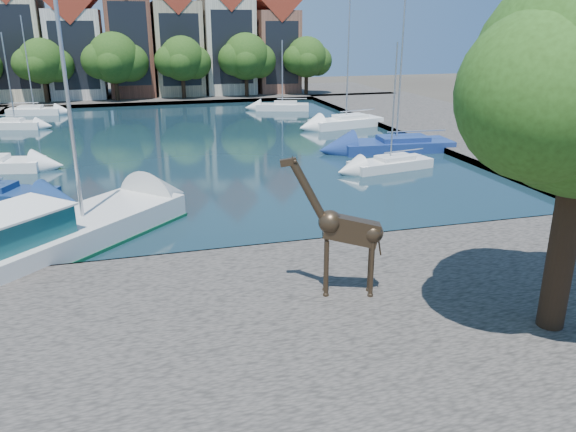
{
  "coord_description": "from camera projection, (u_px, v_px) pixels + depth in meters",
  "views": [
    {
      "loc": [
        -4.4,
        -21.63,
        9.34
      ],
      "look_at": [
        1.02,
        -2.0,
        2.35
      ],
      "focal_mm": 35.0,
      "sensor_mm": 36.0,
      "label": 1
    }
  ],
  "objects": [
    {
      "name": "far_tree_mid_east",
      "position": [
        183.0,
        60.0,
        68.76
      ],
      "size": [
        7.02,
        5.4,
        7.52
      ],
      "color": "#332114",
      "rests_on": "far_quay"
    },
    {
      "name": "far_quay",
      "position": [
        165.0,
        96.0,
        74.84
      ],
      "size": [
        60.0,
        16.0,
        0.5
      ],
      "primitive_type": "cube",
      "color": "#554F4A",
      "rests_on": "ground"
    },
    {
      "name": "sailboat_right_b",
      "position": [
        396.0,
        143.0,
        42.89
      ],
      "size": [
        8.68,
        3.59,
        12.57
      ],
      "color": "navy",
      "rests_on": "water_basin"
    },
    {
      "name": "water_basin",
      "position": [
        191.0,
        144.0,
        45.73
      ],
      "size": [
        38.0,
        50.0,
        0.08
      ],
      "primitive_type": "cube",
      "color": "black",
      "rests_on": "ground"
    },
    {
      "name": "townhouse_center",
      "position": [
        129.0,
        32.0,
        71.19
      ],
      "size": [
        5.44,
        9.18,
        16.93
      ],
      "color": "brown",
      "rests_on": "far_quay"
    },
    {
      "name": "sailboat_right_d",
      "position": [
        282.0,
        105.0,
        63.34
      ],
      "size": [
        6.25,
        3.62,
        7.59
      ],
      "color": "silver",
      "rests_on": "water_basin"
    },
    {
      "name": "near_quay",
      "position": [
        299.0,
        333.0,
        17.4
      ],
      "size": [
        50.0,
        14.0,
        0.5
      ],
      "primitive_type": "cube",
      "color": "#554F4A",
      "rests_on": "ground"
    },
    {
      "name": "right_quay",
      "position": [
        463.0,
        127.0,
        51.95
      ],
      "size": [
        14.0,
        52.0,
        0.5
      ],
      "primitive_type": "cube",
      "color": "#554F4A",
      "rests_on": "ground"
    },
    {
      "name": "townhouse_east_end",
      "position": [
        274.0,
        41.0,
        76.38
      ],
      "size": [
        5.44,
        9.18,
        14.43
      ],
      "color": "brown",
      "rests_on": "far_quay"
    },
    {
      "name": "townhouse_west_mid",
      "position": [
        18.0,
        33.0,
        67.96
      ],
      "size": [
        5.94,
        9.18,
        16.79
      ],
      "color": "beige",
      "rests_on": "far_quay"
    },
    {
      "name": "townhouse_east_inner",
      "position": [
        177.0,
        37.0,
        72.9
      ],
      "size": [
        5.94,
        9.18,
        15.79
      ],
      "color": "tan",
      "rests_on": "far_quay"
    },
    {
      "name": "far_tree_far_east",
      "position": [
        307.0,
        58.0,
        72.8
      ],
      "size": [
        6.76,
        5.2,
        7.36
      ],
      "color": "#332114",
      "rests_on": "far_quay"
    },
    {
      "name": "giraffe_statue",
      "position": [
        343.0,
        229.0,
        18.68
      ],
      "size": [
        3.31,
        1.28,
        4.8
      ],
      "color": "#382A1C",
      "rests_on": "near_quay"
    },
    {
      "name": "townhouse_east_mid",
      "position": [
        226.0,
        34.0,
        74.42
      ],
      "size": [
        6.43,
        9.18,
        16.65
      ],
      "color": "beige",
      "rests_on": "far_quay"
    },
    {
      "name": "far_tree_mid_west",
      "position": [
        115.0,
        60.0,
        66.7
      ],
      "size": [
        7.8,
        6.0,
        8.0
      ],
      "color": "#332114",
      "rests_on": "far_quay"
    },
    {
      "name": "sailboat_right_a",
      "position": [
        390.0,
        162.0,
        37.6
      ],
      "size": [
        5.98,
        3.02,
        8.19
      ],
      "color": "silver",
      "rests_on": "water_basin"
    },
    {
      "name": "ground",
      "position": [
        252.0,
        256.0,
        23.86
      ],
      "size": [
        160.0,
        160.0,
        0.0
      ],
      "primitive_type": "plane",
      "color": "#38332B",
      "rests_on": "ground"
    },
    {
      "name": "far_tree_west",
      "position": [
        43.0,
        63.0,
        64.76
      ],
      "size": [
        6.76,
        5.2,
        7.36
      ],
      "color": "#332114",
      "rests_on": "far_quay"
    },
    {
      "name": "sailboat_right_c",
      "position": [
        346.0,
        120.0,
        52.97
      ],
      "size": [
        7.33,
        3.84,
        11.38
      ],
      "color": "white",
      "rests_on": "water_basin"
    },
    {
      "name": "motorsailer",
      "position": [
        47.0,
        234.0,
        23.54
      ],
      "size": [
        11.52,
        11.57,
        11.86
      ],
      "color": "silver",
      "rests_on": "water_basin"
    },
    {
      "name": "far_tree_east",
      "position": [
        247.0,
        58.0,
        70.74
      ],
      "size": [
        7.54,
        5.8,
        7.84
      ],
      "color": "#332114",
      "rests_on": "far_quay"
    },
    {
      "name": "sailboat_left_e",
      "position": [
        34.0,
        110.0,
        60.12
      ],
      "size": [
        5.6,
        2.64,
        10.1
      ],
      "color": "white",
      "rests_on": "water_basin"
    },
    {
      "name": "townhouse_west_inner",
      "position": [
        75.0,
        41.0,
        69.88
      ],
      "size": [
        6.43,
        9.18,
        15.15
      ],
      "color": "beige",
      "rests_on": "far_quay"
    },
    {
      "name": "sailboat_left_d",
      "position": [
        15.0,
        123.0,
        52.11
      ],
      "size": [
        4.93,
        2.73,
        8.55
      ],
      "color": "white",
      "rests_on": "water_basin"
    }
  ]
}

